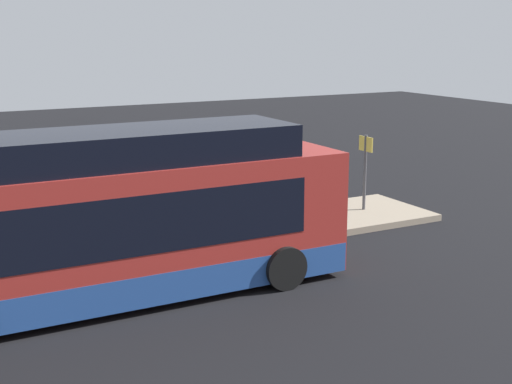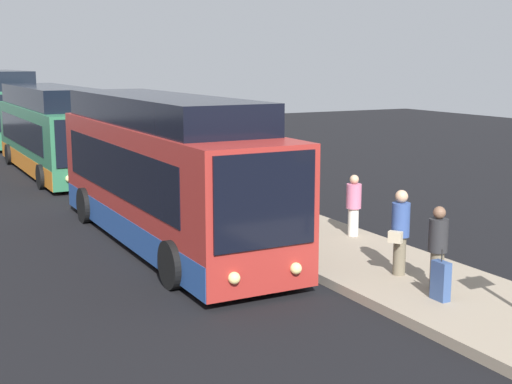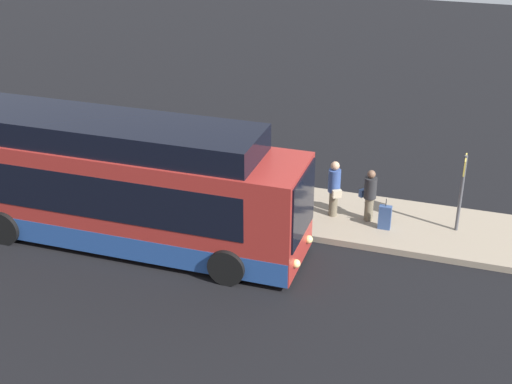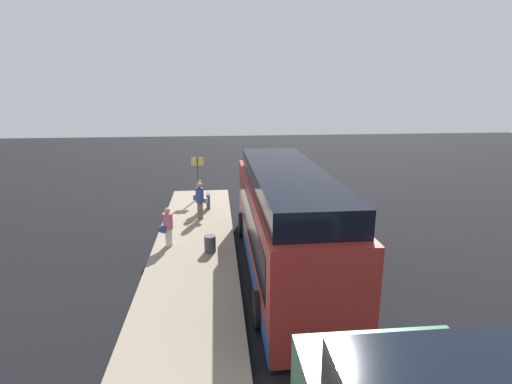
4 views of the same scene
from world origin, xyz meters
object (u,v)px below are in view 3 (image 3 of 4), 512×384
(passenger_waiting, at_px, (245,163))
(trash_bin, at_px, (206,195))
(bus_lead, at_px, (119,188))
(suitcase, at_px, (385,217))
(sign_post, at_px, (462,184))
(passenger_with_bags, at_px, (334,187))
(passenger_boarding, at_px, (370,193))

(passenger_waiting, height_order, trash_bin, passenger_waiting)
(bus_lead, distance_m, trash_bin, 3.30)
(bus_lead, distance_m, suitcase, 7.92)
(trash_bin, bearing_deg, sign_post, 5.40)
(bus_lead, xyz_separation_m, passenger_with_bags, (5.67, 3.12, -0.55))
(passenger_waiting, relative_size, suitcase, 1.61)
(passenger_with_bags, bearing_deg, passenger_boarding, 151.83)
(sign_post, bearing_deg, suitcase, -164.20)
(trash_bin, bearing_deg, bus_lead, -121.28)
(bus_lead, height_order, passenger_waiting, bus_lead)
(sign_post, bearing_deg, trash_bin, -174.60)
(passenger_boarding, xyz_separation_m, passenger_with_bags, (-1.09, -0.06, 0.09))
(bus_lead, height_order, suitcase, bus_lead)
(suitcase, bearing_deg, passenger_with_bags, 168.08)
(suitcase, bearing_deg, sign_post, 15.80)
(passenger_with_bags, distance_m, trash_bin, 4.16)
(bus_lead, relative_size, sign_post, 4.49)
(passenger_waiting, height_order, passenger_with_bags, passenger_with_bags)
(passenger_boarding, bearing_deg, bus_lead, 154.26)
(trash_bin, bearing_deg, passenger_waiting, 64.88)
(bus_lead, xyz_separation_m, suitcase, (7.33, 2.77, -1.16))
(passenger_with_bags, distance_m, suitcase, 1.80)
(passenger_boarding, xyz_separation_m, passenger_waiting, (-4.38, 1.11, -0.05))
(bus_lead, xyz_separation_m, trash_bin, (1.60, 2.63, -1.21))
(passenger_boarding, relative_size, suitcase, 1.68)
(bus_lead, xyz_separation_m, passenger_waiting, (2.38, 4.29, -0.69))
(passenger_boarding, xyz_separation_m, trash_bin, (-5.16, -0.56, -0.57))
(suitcase, bearing_deg, trash_bin, -178.51)
(passenger_waiting, height_order, sign_post, sign_post)
(passenger_waiting, xyz_separation_m, passenger_with_bags, (3.29, -1.17, 0.14))
(passenger_boarding, bearing_deg, trash_bin, 135.20)
(passenger_boarding, distance_m, passenger_waiting, 4.52)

